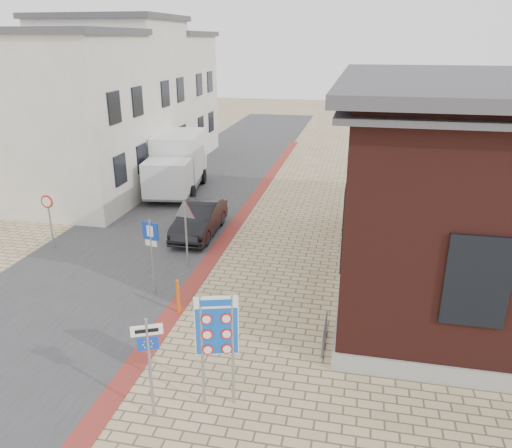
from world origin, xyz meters
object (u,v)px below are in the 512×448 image
Objects in this scene: box_truck at (177,163)px; border_sign at (217,328)px; essen_sign at (149,353)px; parking_sign at (151,244)px; sedan at (199,219)px; bollard at (178,297)px.

box_truck reaches higher than border_sign.
essen_sign is at bearing -168.22° from border_sign.
box_truck is 17.51m from essen_sign.
parking_sign is (-2.18, 5.27, 0.13)m from essen_sign.
parking_sign is (0.22, -5.40, 1.08)m from sedan.
essen_sign is 5.70m from parking_sign.
parking_sign reaches higher than bollard.
sedan is at bearing 94.28° from border_sign.
bollard is at bearing 106.42° from border_sign.
sedan reaches higher than bollard.
border_sign is 4.52m from bollard.
essen_sign is 0.95× the size of parking_sign.
box_truck reaches higher than sedan.
sedan is 10.98m from essen_sign.
box_truck is 13.17m from bollard.
parking_sign is (3.39, -11.34, 0.20)m from box_truck.
box_truck is at bearing 116.86° from sedan.
bollard is at bearing -78.80° from sedan.
border_sign reaches higher than essen_sign.
sedan is 6.79m from box_truck.
parking_sign is at bearing 140.52° from bollard.
border_sign is at bearing -57.52° from bollard.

